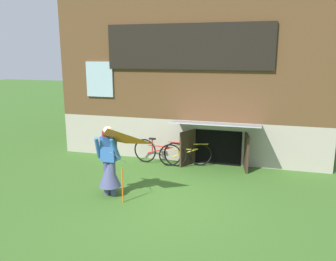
{
  "coord_description": "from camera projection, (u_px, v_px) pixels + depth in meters",
  "views": [
    {
      "loc": [
        2.23,
        -6.91,
        3.28
      ],
      "look_at": [
        -0.07,
        1.2,
        1.37
      ],
      "focal_mm": 36.53,
      "sensor_mm": 36.0,
      "label": 1
    }
  ],
  "objects": [
    {
      "name": "person",
      "position": [
        109.0,
        167.0,
        7.94
      ],
      "size": [
        0.61,
        0.53,
        1.67
      ],
      "rotation": [
        0.0,
        0.0,
        -0.25
      ],
      "color": "#474C75",
      "rests_on": "ground_plane"
    },
    {
      "name": "kite",
      "position": [
        108.0,
        150.0,
        7.13
      ],
      "size": [
        1.09,
        1.23,
        1.59
      ],
      "color": "orange",
      "rests_on": "ground_plane"
    },
    {
      "name": "ground_plane",
      "position": [
        157.0,
        200.0,
        7.8
      ],
      "size": [
        60.0,
        60.0,
        0.0
      ],
      "primitive_type": "plane",
      "color": "#386023"
    },
    {
      "name": "bicycle_red",
      "position": [
        160.0,
        152.0,
        10.27
      ],
      "size": [
        1.73,
        0.26,
        0.79
      ],
      "rotation": [
        0.0,
        0.0,
        -0.13
      ],
      "color": "black",
      "rests_on": "ground_plane"
    },
    {
      "name": "log_house",
      "position": [
        203.0,
        72.0,
        12.51
      ],
      "size": [
        8.37,
        6.41,
        5.23
      ],
      "color": "#ADA393",
      "rests_on": "ground_plane"
    },
    {
      "name": "bicycle_yellow",
      "position": [
        185.0,
        154.0,
        10.13
      ],
      "size": [
        1.52,
        0.5,
        0.72
      ],
      "rotation": [
        0.0,
        0.0,
        0.29
      ],
      "color": "black",
      "rests_on": "ground_plane"
    }
  ]
}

